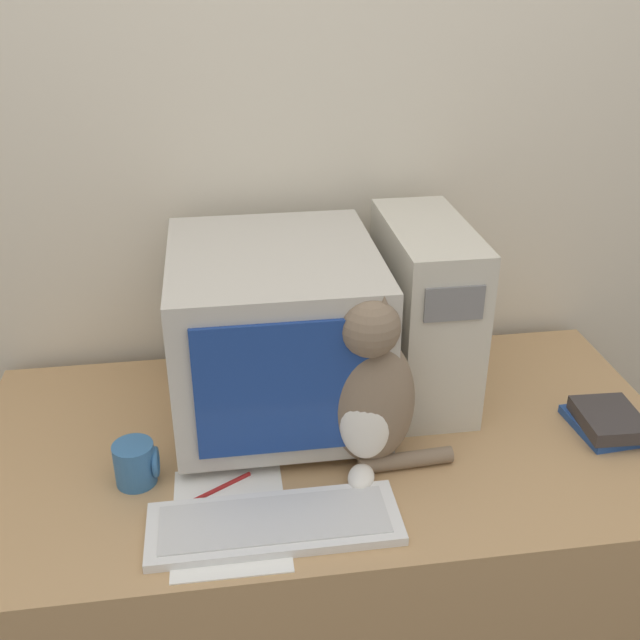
{
  "coord_description": "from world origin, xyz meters",
  "views": [
    {
      "loc": [
        -0.21,
        -0.91,
        1.67
      ],
      "look_at": [
        -0.01,
        0.41,
        0.98
      ],
      "focal_mm": 42.0,
      "sensor_mm": 36.0,
      "label": 1
    }
  ],
  "objects": [
    {
      "name": "book_stack",
      "position": [
        0.6,
        0.32,
        0.73
      ],
      "size": [
        0.14,
        0.18,
        0.05
      ],
      "color": "#234793",
      "rests_on": "desk"
    },
    {
      "name": "wall_back",
      "position": [
        0.0,
        0.84,
        1.25
      ],
      "size": [
        7.0,
        0.05,
        2.5
      ],
      "color": "beige",
      "rests_on": "ground_plane"
    },
    {
      "name": "cat",
      "position": [
        0.07,
        0.3,
        0.87
      ],
      "size": [
        0.28,
        0.23,
        0.38
      ],
      "rotation": [
        0.0,
        0.0,
        -0.34
      ],
      "color": "#7A6651",
      "rests_on": "desk"
    },
    {
      "name": "keyboard",
      "position": [
        -0.14,
        0.13,
        0.72
      ],
      "size": [
        0.46,
        0.16,
        0.02
      ],
      "color": "silver",
      "rests_on": "desk"
    },
    {
      "name": "computer_tower",
      "position": [
        0.25,
        0.56,
        0.91
      ],
      "size": [
        0.17,
        0.4,
        0.41
      ],
      "color": "beige",
      "rests_on": "desk"
    },
    {
      "name": "paper_sheet",
      "position": [
        -0.22,
        0.16,
        0.71
      ],
      "size": [
        0.21,
        0.3,
        0.0
      ],
      "color": "white",
      "rests_on": "desk"
    },
    {
      "name": "mug",
      "position": [
        -0.39,
        0.3,
        0.75
      ],
      "size": [
        0.09,
        0.08,
        0.09
      ],
      "color": "#33669E",
      "rests_on": "desk"
    },
    {
      "name": "pen",
      "position": [
        -0.24,
        0.25,
        0.71
      ],
      "size": [
        0.12,
        0.08,
        0.01
      ],
      "color": "maroon",
      "rests_on": "desk"
    },
    {
      "name": "desk",
      "position": [
        0.0,
        0.39,
        0.35
      ],
      "size": [
        1.5,
        0.78,
        0.71
      ],
      "color": "tan",
      "rests_on": "ground_plane"
    },
    {
      "name": "crt_monitor",
      "position": [
        -0.1,
        0.51,
        0.91
      ],
      "size": [
        0.43,
        0.49,
        0.38
      ],
      "color": "#BCB7AD",
      "rests_on": "desk"
    }
  ]
}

